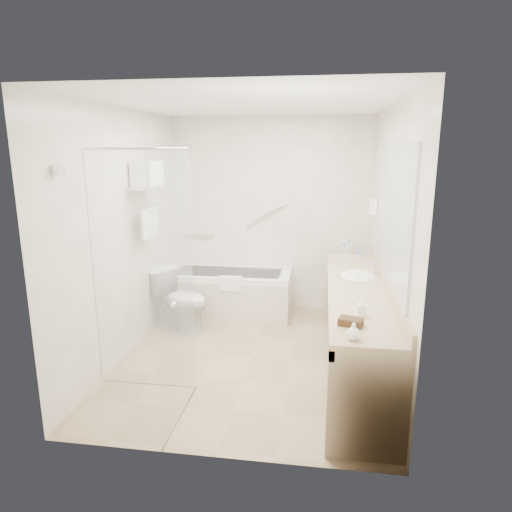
# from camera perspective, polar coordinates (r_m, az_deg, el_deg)

# --- Properties ---
(floor) EXTENTS (3.20, 3.20, 0.00)m
(floor) POSITION_cam_1_polar(r_m,az_deg,el_deg) (4.84, -0.53, -12.42)
(floor) COLOR tan
(floor) RESTS_ON ground
(ceiling) EXTENTS (2.60, 3.20, 0.10)m
(ceiling) POSITION_cam_1_polar(r_m,az_deg,el_deg) (4.37, -0.61, 18.52)
(ceiling) COLOR white
(ceiling) RESTS_ON wall_back
(wall_back) EXTENTS (2.60, 0.10, 2.50)m
(wall_back) POSITION_cam_1_polar(r_m,az_deg,el_deg) (6.01, 1.82, 5.18)
(wall_back) COLOR white
(wall_back) RESTS_ON ground
(wall_front) EXTENTS (2.60, 0.10, 2.50)m
(wall_front) POSITION_cam_1_polar(r_m,az_deg,el_deg) (2.92, -5.47, -3.81)
(wall_front) COLOR white
(wall_front) RESTS_ON ground
(wall_left) EXTENTS (0.10, 3.20, 2.50)m
(wall_left) POSITION_cam_1_polar(r_m,az_deg,el_deg) (4.82, -16.05, 2.60)
(wall_left) COLOR white
(wall_left) RESTS_ON ground
(wall_right) EXTENTS (0.10, 3.20, 2.50)m
(wall_right) POSITION_cam_1_polar(r_m,az_deg,el_deg) (4.43, 16.28, 1.68)
(wall_right) COLOR white
(wall_right) RESTS_ON ground
(bathtub) EXTENTS (1.60, 0.73, 0.59)m
(bathtub) POSITION_cam_1_polar(r_m,az_deg,el_deg) (5.96, -3.44, -4.54)
(bathtub) COLOR silver
(bathtub) RESTS_ON floor
(grab_bar_short) EXTENTS (0.40, 0.03, 0.03)m
(grab_bar_short) POSITION_cam_1_polar(r_m,az_deg,el_deg) (6.20, -7.01, 2.53)
(grab_bar_short) COLOR silver
(grab_bar_short) RESTS_ON wall_back
(grab_bar_long) EXTENTS (0.53, 0.03, 0.33)m
(grab_bar_long) POSITION_cam_1_polar(r_m,az_deg,el_deg) (5.97, 1.30, 5.14)
(grab_bar_long) COLOR silver
(grab_bar_long) RESTS_ON wall_back
(shower_enclosure) EXTENTS (0.96, 0.91, 2.11)m
(shower_enclosure) POSITION_cam_1_polar(r_m,az_deg,el_deg) (3.77, -12.31, -2.99)
(shower_enclosure) COLOR silver
(shower_enclosure) RESTS_ON floor
(towel_shelf) EXTENTS (0.24, 0.55, 0.81)m
(towel_shelf) POSITION_cam_1_polar(r_m,az_deg,el_deg) (5.02, -13.41, 8.98)
(towel_shelf) COLOR silver
(towel_shelf) RESTS_ON wall_left
(vanity_counter) EXTENTS (0.55, 2.70, 0.95)m
(vanity_counter) POSITION_cam_1_polar(r_m,az_deg,el_deg) (4.42, 12.46, -6.34)
(vanity_counter) COLOR tan
(vanity_counter) RESTS_ON floor
(sink) EXTENTS (0.40, 0.52, 0.14)m
(sink) POSITION_cam_1_polar(r_m,az_deg,el_deg) (4.75, 12.62, -2.68)
(sink) COLOR silver
(sink) RESTS_ON vanity_counter
(faucet) EXTENTS (0.03, 0.03, 0.14)m
(faucet) POSITION_cam_1_polar(r_m,az_deg,el_deg) (4.73, 14.44, -1.46)
(faucet) COLOR silver
(faucet) RESTS_ON vanity_counter
(mirror) EXTENTS (0.02, 2.00, 1.20)m
(mirror) POSITION_cam_1_polar(r_m,az_deg,el_deg) (4.24, 16.67, 5.25)
(mirror) COLOR #A8AEB4
(mirror) RESTS_ON wall_right
(hairdryer_unit) EXTENTS (0.08, 0.10, 0.18)m
(hairdryer_unit) POSITION_cam_1_polar(r_m,az_deg,el_deg) (5.42, 14.45, 6.01)
(hairdryer_unit) COLOR white
(hairdryer_unit) RESTS_ON wall_right
(toilet) EXTENTS (0.83, 0.67, 0.71)m
(toilet) POSITION_cam_1_polar(r_m,az_deg,el_deg) (5.48, -9.43, -5.45)
(toilet) COLOR silver
(toilet) RESTS_ON floor
(amenity_basket) EXTENTS (0.19, 0.15, 0.06)m
(amenity_basket) POSITION_cam_1_polar(r_m,az_deg,el_deg) (3.42, 11.75, -8.04)
(amenity_basket) COLOR #402C17
(amenity_basket) RESTS_ON vanity_counter
(soap_bottle_a) EXTENTS (0.08, 0.15, 0.07)m
(soap_bottle_a) POSITION_cam_1_polar(r_m,az_deg,el_deg) (3.62, 13.02, -6.81)
(soap_bottle_a) COLOR white
(soap_bottle_a) RESTS_ON vanity_counter
(soap_bottle_b) EXTENTS (0.13, 0.15, 0.09)m
(soap_bottle_b) POSITION_cam_1_polar(r_m,az_deg,el_deg) (3.18, 12.07, -9.39)
(soap_bottle_b) COLOR white
(soap_bottle_b) RESTS_ON vanity_counter
(water_bottle_left) EXTENTS (0.06, 0.06, 0.19)m
(water_bottle_left) POSITION_cam_1_polar(r_m,az_deg,el_deg) (5.51, 11.51, 0.87)
(water_bottle_left) COLOR silver
(water_bottle_left) RESTS_ON vanity_counter
(water_bottle_mid) EXTENTS (0.05, 0.05, 0.17)m
(water_bottle_mid) POSITION_cam_1_polar(r_m,az_deg,el_deg) (5.02, 12.65, -0.54)
(water_bottle_mid) COLOR silver
(water_bottle_mid) RESTS_ON vanity_counter
(water_bottle_right) EXTENTS (0.06, 0.06, 0.20)m
(water_bottle_right) POSITION_cam_1_polar(r_m,az_deg,el_deg) (5.25, 10.86, 0.33)
(water_bottle_right) COLOR silver
(water_bottle_right) RESTS_ON vanity_counter
(drinking_glass_near) EXTENTS (0.09, 0.09, 0.09)m
(drinking_glass_near) POSITION_cam_1_polar(r_m,az_deg,el_deg) (5.06, 11.63, -0.74)
(drinking_glass_near) COLOR silver
(drinking_glass_near) RESTS_ON vanity_counter
(drinking_glass_far) EXTENTS (0.08, 0.08, 0.09)m
(drinking_glass_far) POSITION_cam_1_polar(r_m,az_deg,el_deg) (4.48, 12.68, -2.64)
(drinking_glass_far) COLOR silver
(drinking_glass_far) RESTS_ON vanity_counter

